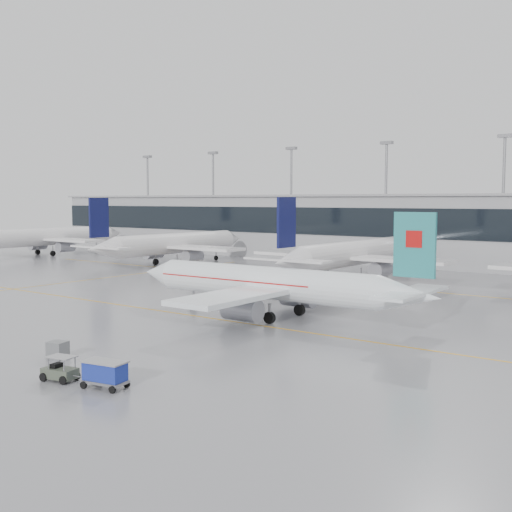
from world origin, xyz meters
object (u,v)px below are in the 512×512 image
Objects in this scene: gse_unit at (58,350)px; baggage_cart at (105,372)px; air_canada_jet at (275,285)px; baggage_tug at (60,372)px.

baggage_cart is at bearing -31.29° from gse_unit.
air_canada_jet reaches higher than baggage_tug.
baggage_cart reaches higher than gse_unit.
gse_unit is (-8.46, 2.71, -0.36)m from baggage_cart.
gse_unit is (-4.92, 3.39, 0.06)m from baggage_tug.
gse_unit is (-3.24, -22.33, -2.63)m from air_canada_jet.
baggage_cart is at bearing -0.00° from baggage_tug.
air_canada_jet is 10.12× the size of baggage_tug.
baggage_cart is (5.22, -25.04, -2.27)m from air_canada_jet.
baggage_tug is at bearing 180.00° from baggage_cart.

